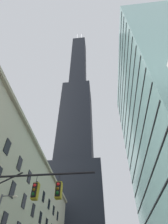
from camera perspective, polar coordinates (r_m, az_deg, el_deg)
dark_skyscraper at (r=103.28m, az=-2.60°, el=-9.27°), size 26.41×26.41×203.82m
glass_office_midrise at (r=48.09m, az=24.29°, el=-4.28°), size 15.25×37.47×59.34m
traffic_signal_mast at (r=13.59m, az=-21.31°, el=-25.44°), size 8.70×0.63×7.54m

